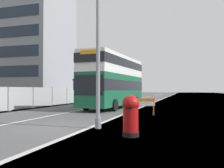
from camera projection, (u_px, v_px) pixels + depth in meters
ground at (63, 129)px, 11.17m from camera, size 140.00×280.00×0.10m
double_decker_bus at (114, 81)px, 23.35m from camera, size 3.45×11.23×4.94m
lamppost_foreground at (98, 46)px, 11.10m from camera, size 0.29×0.70×8.01m
red_pillar_postbox at (131, 114)px, 9.16m from camera, size 0.66×0.66×1.56m
roadworks_barrier at (142, 104)px, 16.80m from camera, size 1.82×0.71×1.16m
construction_site_fence at (60, 96)px, 27.90m from camera, size 0.44×24.00×2.04m
car_oncoming_near at (120, 93)px, 42.97m from camera, size 2.03×4.15×2.27m
car_receding_mid at (133, 93)px, 51.61m from camera, size 2.03×3.96×2.07m
bare_tree_far_verge_near at (86, 87)px, 54.33m from camera, size 2.22×1.90×4.71m
bare_tree_far_verge_mid at (68, 86)px, 48.66m from camera, size 1.97×2.41×4.47m
bare_tree_far_verge_far at (99, 86)px, 59.33m from camera, size 2.46×2.88×4.77m
backdrop_office_block at (2, 32)px, 48.62m from camera, size 26.94×12.21×26.65m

